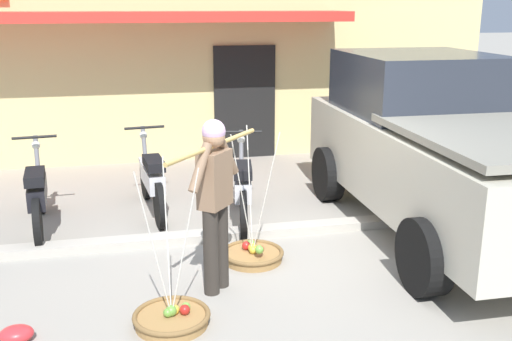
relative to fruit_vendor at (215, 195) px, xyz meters
The scene contains 11 objects.
ground_plane 1.24m from the fruit_vendor, 48.04° to the left, with size 90.00×90.00×0.00m, color gray.
sidewalk_curb 1.65m from the fruit_vendor, 68.03° to the left, with size 20.00×0.24×0.10m, color #AEA89C.
fruit_vendor is the anchor object (origin of this frame).
fruit_basket_left_side 1.18m from the fruit_vendor, 50.09° to the left, with size 0.68×0.68×1.45m.
fruit_basket_right_side 1.18m from the fruit_vendor, 129.77° to the right, with size 0.68×0.68×1.45m.
motorcycle_nearest_shop 2.84m from the fruit_vendor, 132.37° to the left, with size 0.54×1.82×1.09m.
motorcycle_second_in_row 2.48m from the fruit_vendor, 101.59° to the left, with size 0.54×1.82×1.09m.
motorcycle_third_in_row 1.99m from the fruit_vendor, 71.10° to the left, with size 0.55×1.81×1.09m.
parked_truck 3.10m from the fruit_vendor, 20.33° to the left, with size 2.22×4.75×2.10m.
storefront_building 7.66m from the fruit_vendor, 94.83° to the left, with size 13.00×6.00×4.20m.
plastic_litter_bag 2.07m from the fruit_vendor, 162.05° to the right, with size 0.28×0.22×0.14m, color red.
Camera 1 is at (-1.29, -5.84, 2.72)m, focal length 41.75 mm.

